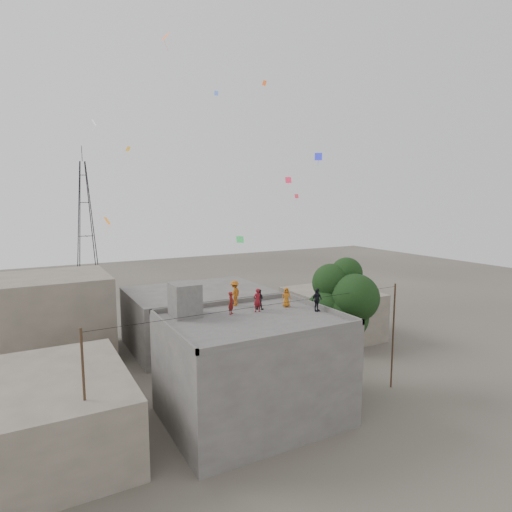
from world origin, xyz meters
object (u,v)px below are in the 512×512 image
Objects in this scene: tree at (343,303)px; person_red_adult at (257,300)px; person_dark_adult at (317,300)px; stair_head_box at (185,300)px; transmission_tower at (86,229)px.

person_red_adult is (-6.31, 0.72, 0.74)m from tree.
person_red_adult reaches higher than person_dark_adult.
stair_head_box is 4.45m from person_red_adult.
tree is at bearing -73.91° from transmission_tower.
person_dark_adult is at bearing 147.21° from person_red_adult.
stair_head_box reaches higher than person_dark_adult.
stair_head_box is 37.46m from transmission_tower.
tree reaches higher than stair_head_box.
stair_head_box is 10.80m from tree.
stair_head_box is 8.16m from person_dark_adult.
tree reaches higher than person_red_adult.
transmission_tower reaches higher than tree.
transmission_tower is at bearing 89.61° from person_dark_adult.
transmission_tower is (-0.80, 37.40, 1.97)m from stair_head_box.
stair_head_box reaches higher than person_red_adult.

